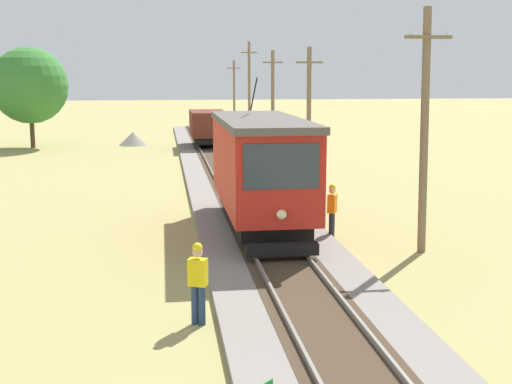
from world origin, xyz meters
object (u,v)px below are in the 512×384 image
red_tram (260,167)px  freight_car (208,126)px  utility_pole_horizon (234,91)px  track_worker (198,280)px  utility_pole_mid (309,109)px  second_worker (332,209)px  tree_right_near (30,85)px  gravel_pile (133,139)px  utility_pole_distant (249,87)px  utility_pole_near_tram (424,129)px  utility_pole_far (273,99)px

red_tram → freight_car: bearing=90.0°
utility_pole_horizon → track_worker: bearing=-96.8°
utility_pole_mid → second_worker: bearing=-99.1°
red_tram → tree_right_near: bearing=113.8°
utility_pole_horizon → utility_pole_mid: bearing=-90.0°
utility_pole_horizon → gravel_pile: utility_pole_horizon is taller
utility_pole_distant → utility_pole_horizon: size_ratio=1.21×
freight_car → second_worker: 27.11m
gravel_pile → second_worker: (7.49, -29.99, 0.50)m
utility_pole_mid → tree_right_near: 22.62m
track_worker → tree_right_near: bearing=39.0°
red_tram → second_worker: red_tram is taller
red_tram → track_worker: bearing=-107.0°
red_tram → utility_pole_horizon: utility_pole_horizon is taller
utility_pole_distant → gravel_pile: utility_pole_distant is taller
utility_pole_mid → tree_right_near: (-16.75, 15.17, 1.00)m
utility_pole_near_tram → utility_pole_distant: size_ratio=0.90×
freight_car → utility_pole_near_tram: utility_pole_near_tram is taller
red_tram → utility_pole_far: utility_pole_far is taller
freight_car → gravel_pile: 6.20m
tree_right_near → utility_pole_distant: bearing=28.9°
utility_pole_distant → utility_pole_far: bearing=-90.0°
utility_pole_near_tram → tree_right_near: (-16.75, 30.97, 0.73)m
second_worker → utility_pole_horizon: bearing=115.3°
red_tram → second_worker: size_ratio=4.79×
utility_pole_mid → utility_pole_horizon: 36.97m
gravel_pile → tree_right_near: tree_right_near is taller
utility_pole_far → utility_pole_horizon: utility_pole_far is taller
red_tram → second_worker: bearing=-28.9°
utility_pole_near_tram → gravel_pile: utility_pole_near_tram is taller
utility_pole_distant → tree_right_near: size_ratio=1.12×
utility_pole_distant → tree_right_near: utility_pole_distant is taller
second_worker → tree_right_near: 32.75m
freight_car → utility_pole_far: bearing=-17.1°
second_worker → freight_car: bearing=122.3°
track_worker → utility_pole_mid: bearing=5.6°
utility_pole_distant → second_worker: 38.61m
freight_car → utility_pole_mid: 13.87m
utility_pole_horizon → utility_pole_far: bearing=-90.0°
utility_pole_far → second_worker: 25.89m
utility_pole_distant → tree_right_near: 19.14m
track_worker → utility_pole_distant: bearing=15.2°
red_tram → utility_pole_mid: size_ratio=1.30×
utility_pole_near_tram → utility_pole_horizon: 52.78m
utility_pole_far → gravel_pile: utility_pole_far is taller
utility_pole_horizon → gravel_pile: bearing=-114.9°
freight_car → second_worker: freight_car is taller
freight_car → tree_right_near: bearing=170.2°
utility_pole_far → utility_pole_distant: bearing=90.0°
utility_pole_far → tree_right_near: 17.13m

